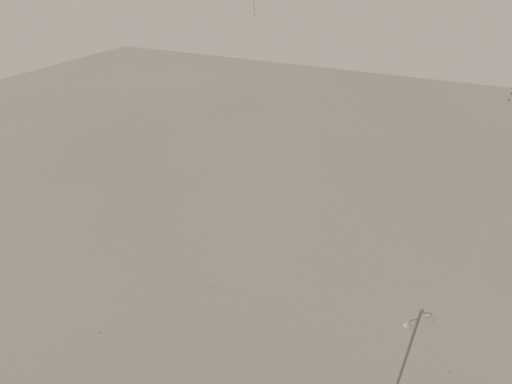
% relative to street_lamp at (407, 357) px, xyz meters
% --- Properties ---
extents(ground, '(160.00, 160.00, 0.00)m').
position_rel_street_lamp_xyz_m(ground, '(-11.09, 0.80, -4.45)').
color(ground, '#9F9284').
rests_on(ground, ground).
extents(street_lamp, '(1.46, 1.04, 8.35)m').
position_rel_street_lamp_xyz_m(street_lamp, '(0.00, 0.00, 0.00)').
color(street_lamp, gray).
rests_on(street_lamp, ground).
extents(kite_1, '(2.15, 9.75, 27.12)m').
position_rel_street_lamp_xyz_m(kite_1, '(-14.30, 10.87, 15.25)').
color(kite_1, black).
rests_on(kite_1, ground).
extents(kite_3, '(7.13, 13.16, 22.65)m').
position_rel_street_lamp_xyz_m(kite_3, '(-15.71, 6.03, 12.38)').
color(kite_3, '#982F16').
rests_on(kite_3, ground).
extents(kite_4, '(0.97, 6.76, 18.79)m').
position_rel_street_lamp_xyz_m(kite_4, '(2.53, 8.67, 9.70)').
color(kite_4, black).
rests_on(kite_4, ground).
extents(kite_5, '(2.19, 8.66, 26.47)m').
position_rel_street_lamp_xyz_m(kite_5, '(-11.54, 17.52, 16.56)').
color(kite_5, '#9C391A').
rests_on(kite_5, ground).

